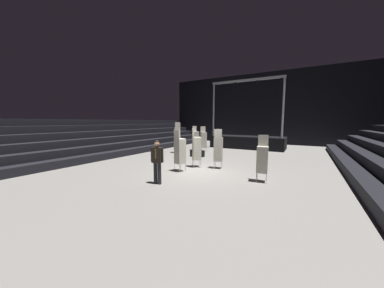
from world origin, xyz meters
TOP-DOWN VIEW (x-y plane):
  - ground_plane at (0.00, 0.00)m, footprint 22.00×30.00m
  - arena_end_wall at (0.00, 15.00)m, footprint 22.00×0.30m
  - bleacher_bank_left at (-8.75, 1.00)m, footprint 4.50×24.00m
  - stage_riser at (0.00, 9.98)m, footprint 6.68×2.54m
  - man_with_tie at (-0.29, -2.87)m, footprint 0.57×0.30m
  - chair_stack_front_left at (3.32, -0.44)m, footprint 0.49×0.49m
  - chair_stack_front_right at (-2.38, 5.41)m, footprint 0.62×0.62m
  - chair_stack_mid_left at (-0.65, -0.67)m, footprint 0.55×0.55m
  - chair_stack_mid_right at (0.79, 0.89)m, footprint 0.53×0.53m
  - chair_stack_mid_centre at (-0.39, 0.61)m, footprint 0.62×0.62m
  - chair_stack_rear_left at (-4.18, 4.27)m, footprint 0.62×0.62m
  - chair_stack_rear_right at (-3.58, 6.26)m, footprint 0.59×0.59m
  - equipment_road_case at (-1.90, 3.48)m, footprint 1.02×0.80m

SIDE VIEW (x-z plane):
  - ground_plane at x=0.00m, z-range -0.10..0.00m
  - equipment_road_case at x=-1.90m, z-range 0.00..0.47m
  - stage_riser at x=0.00m, z-range -2.43..3.80m
  - chair_stack_front_left at x=3.32m, z-range 0.00..1.97m
  - man_with_tie at x=-0.29m, z-range 0.12..1.91m
  - chair_stack_front_right at x=-2.38m, z-range 0.00..2.14m
  - chair_stack_mid_left at x=-0.65m, z-range 0.00..2.14m
  - chair_stack_mid_right at x=0.79m, z-range 0.00..2.14m
  - chair_stack_mid_centre at x=-0.39m, z-range 0.00..2.14m
  - chair_stack_rear_right at x=-3.58m, z-range 0.00..2.14m
  - chair_stack_rear_left at x=-4.18m, z-range 0.00..2.47m
  - bleacher_bank_left at x=-8.75m, z-range 0.00..2.70m
  - arena_end_wall at x=0.00m, z-range 0.00..8.00m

